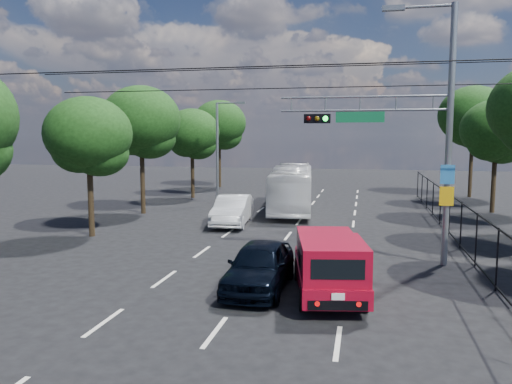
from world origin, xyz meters
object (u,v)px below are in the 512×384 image
(navy_hatchback, at_px, (260,266))
(white_van, at_px, (233,210))
(signal_mast, at_px, (415,124))
(white_bus, at_px, (292,188))
(red_pickup, at_px, (328,263))

(navy_hatchback, xyz_separation_m, white_van, (-3.76, 10.81, 0.03))
(signal_mast, distance_m, navy_hatchback, 7.97)
(navy_hatchback, bearing_deg, white_bus, 95.18)
(signal_mast, height_order, navy_hatchback, signal_mast)
(red_pickup, relative_size, white_bus, 0.50)
(signal_mast, bearing_deg, red_pickup, -121.60)
(red_pickup, xyz_separation_m, white_bus, (-3.51, 16.74, 0.45))
(white_bus, bearing_deg, white_van, -118.44)
(signal_mast, relative_size, white_bus, 0.91)
(white_bus, xyz_separation_m, white_van, (-2.40, -5.80, -0.66))
(signal_mast, height_order, red_pickup, signal_mast)
(red_pickup, height_order, white_bus, white_bus)
(red_pickup, bearing_deg, white_bus, 101.85)
(navy_hatchback, height_order, white_bus, white_bus)
(navy_hatchback, distance_m, white_van, 11.44)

